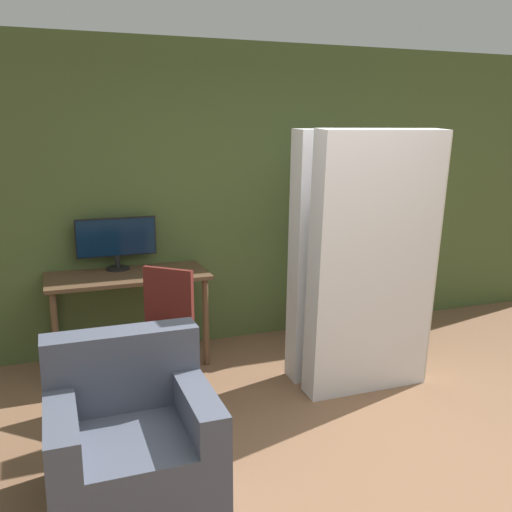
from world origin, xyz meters
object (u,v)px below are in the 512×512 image
bookshelf (330,248)px  mattress_far (350,256)px  mattress_near (374,265)px  monitor (116,240)px  office_chair (159,350)px  armchair (131,439)px

bookshelf → mattress_far: bearing=-108.8°
mattress_near → mattress_far: size_ratio=1.00×
monitor → mattress_near: (1.67, -1.33, -0.06)m
bookshelf → mattress_near: 1.38m
office_chair → armchair: size_ratio=1.14×
mattress_near → bookshelf: bearing=75.9°
armchair → mattress_near: bearing=19.4°
office_chair → armchair: (-0.35, -1.00, -0.08)m
office_chair → bookshelf: 2.14m
armchair → mattress_far: bearing=28.3°
mattress_far → armchair: mattress_far is taller
mattress_far → mattress_near: bearing=-90.0°
monitor → mattress_near: bearing=-38.6°
monitor → office_chair: 1.18m
office_chair → armchair: 1.06m
mattress_near → mattress_far: (0.00, 0.35, -0.00)m
bookshelf → mattress_near: (-0.33, -1.33, 0.16)m
office_chair → mattress_far: mattress_far is taller
bookshelf → mattress_far: 1.05m
monitor → armchair: 2.13m
bookshelf → armchair: size_ratio=2.02×
monitor → mattress_far: size_ratio=0.34×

